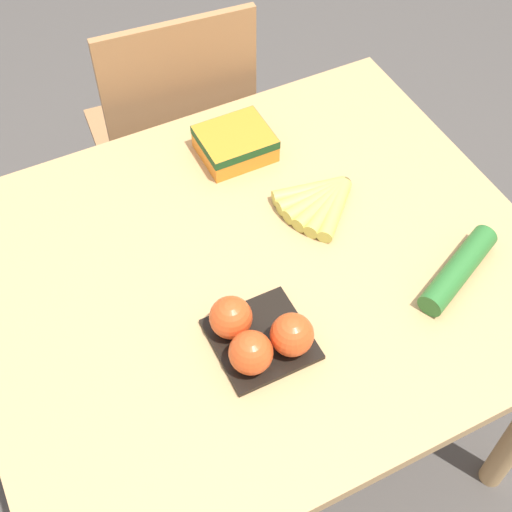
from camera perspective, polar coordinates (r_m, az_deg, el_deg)
The scene contains 7 objects.
ground_plane at distance 2.04m, azimuth 0.00°, elevation -13.51°, with size 12.00×12.00×0.00m, color #4C4742.
dining_table at distance 1.49m, azimuth 0.00°, elevation -3.27°, with size 1.11×0.93×0.75m.
chair at distance 2.04m, azimuth -6.43°, elevation 9.16°, with size 0.45×0.44×0.94m.
banana_bunch at distance 1.49m, azimuth 5.20°, elevation 4.41°, with size 0.17×0.17×0.03m.
tomato_pack at distance 1.26m, azimuth 0.19°, elevation -6.38°, with size 0.17×0.17×0.09m.
carrot_bag at distance 1.59m, azimuth -1.68°, elevation 9.10°, with size 0.15×0.13×0.06m.
cucumber_near at distance 1.42m, azimuth 15.89°, elevation -1.05°, with size 0.22×0.14×0.05m.
Camera 1 is at (-0.38, -0.76, 1.86)m, focal length 50.00 mm.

